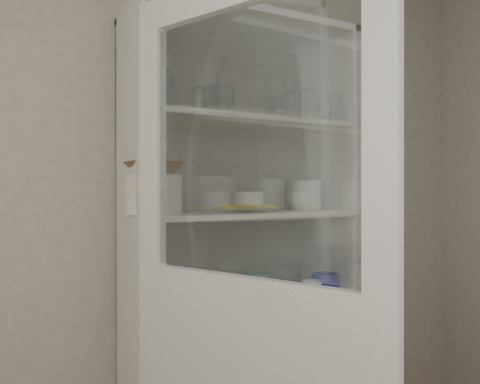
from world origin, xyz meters
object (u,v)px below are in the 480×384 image
tin_box (290,372)px  goblet_3 (276,110)px  pantry_cabinet (234,281)px  goblet_1 (228,105)px  plate_stack_front (154,203)px  cupboard_door (247,354)px  cream_bowl (154,184)px  white_canister (162,292)px  glass_platter (249,210)px  white_ramekin (249,198)px  measuring_cups (173,311)px  goblet_2 (270,111)px  terracotta_bowl (154,168)px  mug_white (312,290)px  yellow_trivet (249,206)px  teal_jar (225,290)px  mug_teal (258,284)px  mug_blue (325,284)px  goblet_0 (159,101)px  grey_bowl_stack (307,195)px

tin_box → goblet_3: bearing=102.2°
pantry_cabinet → goblet_1: (-0.01, 0.03, 0.81)m
plate_stack_front → goblet_1: bearing=19.9°
cupboard_door → cream_bowl: cupboard_door is taller
cream_bowl → white_canister: (0.07, 0.10, -0.45)m
glass_platter → goblet_1: bearing=105.0°
white_ramekin → measuring_cups: size_ratio=1.38×
goblet_2 → glass_platter: goblet_2 is taller
terracotta_bowl → mug_white: 0.90m
yellow_trivet → teal_jar: size_ratio=1.65×
cupboard_door → goblet_2: bearing=119.2°
goblet_1 → cream_bowl: size_ratio=0.78×
cream_bowl → glass_platter: cream_bowl is taller
mug_teal → tin_box: bearing=-10.1°
goblet_2 → measuring_cups: (-0.57, -0.20, -0.86)m
plate_stack_front → white_canister: (0.07, 0.10, -0.38)m
plate_stack_front → yellow_trivet: (0.43, 0.01, -0.02)m
pantry_cabinet → mug_teal: (0.13, -0.00, -0.03)m
measuring_cups → yellow_trivet: bearing=7.9°
yellow_trivet → white_ramekin: bearing=0.0°
white_canister → goblet_1: bearing=7.3°
terracotta_bowl → white_canister: (0.07, 0.10, -0.51)m
plate_stack_front → white_canister: size_ratio=1.73×
goblet_2 → mug_white: 0.87m
yellow_trivet → tin_box: (0.25, 0.05, -0.79)m
pantry_cabinet → yellow_trivet: bearing=-77.4°
cupboard_door → tin_box: cupboard_door is taller
terracotta_bowl → teal_jar: terracotta_bowl is taller
teal_jar → measuring_cups: bearing=-157.9°
tin_box → mug_blue: bearing=-34.8°
terracotta_bowl → measuring_cups: bearing=-30.6°
goblet_2 → glass_platter: size_ratio=0.52×
mug_teal → measuring_cups: bearing=-154.5°
glass_platter → teal_jar: (-0.08, 0.06, -0.35)m
goblet_2 → goblet_1: bearing=-174.9°
goblet_3 → glass_platter: (-0.23, -0.15, -0.48)m
goblet_2 → mug_teal: bearing=-151.0°
cream_bowl → yellow_trivet: bearing=1.4°
teal_jar → measuring_cups: size_ratio=1.14×
goblet_2 → goblet_3: bearing=-11.8°
goblet_0 → mug_blue: size_ratio=1.23×
goblet_2 → tin_box: 1.25m
cream_bowl → glass_platter: bearing=1.4°
white_canister → grey_bowl_stack: bearing=-4.3°
goblet_2 → white_ramekin: bearing=-142.6°
goblet_1 → mug_white: 0.93m
mug_teal → yellow_trivet: bearing=-128.6°
glass_platter → measuring_cups: glass_platter is taller
measuring_cups → white_canister: 0.15m
yellow_trivet → mug_blue: (0.39, -0.04, -0.37)m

